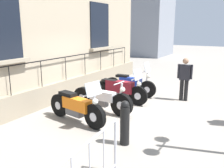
{
  "coord_description": "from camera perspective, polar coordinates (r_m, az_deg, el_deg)",
  "views": [
    {
      "loc": [
        3.76,
        -6.83,
        2.64
      ],
      "look_at": [
        -0.11,
        0.0,
        0.8
      ],
      "focal_mm": 39.24,
      "sensor_mm": 36.0,
      "label": 1
    }
  ],
  "objects": [
    {
      "name": "motorcycle_maroon",
      "position": [
        8.71,
        1.67,
        -1.23
      ],
      "size": [
        2.23,
        0.67,
        1.27
      ],
      "color": "black",
      "rests_on": "ground_plane"
    },
    {
      "name": "motorcycle_orange",
      "position": [
        6.95,
        -8.28,
        -5.37
      ],
      "size": [
        2.16,
        0.76,
        1.27
      ],
      "color": "black",
      "rests_on": "ground_plane"
    },
    {
      "name": "distant_building",
      "position": [
        23.94,
        8.94,
        17.71
      ],
      "size": [
        3.39,
        4.65,
        9.2
      ],
      "color": "gray",
      "rests_on": "ground_plane"
    },
    {
      "name": "motorcycle_white",
      "position": [
        7.73,
        -2.41,
        -3.55
      ],
      "size": [
        2.2,
        0.56,
        1.03
      ],
      "color": "black",
      "rests_on": "ground_plane"
    },
    {
      "name": "motorcycle_blue",
      "position": [
        9.59,
        4.22,
        -0.11
      ],
      "size": [
        2.15,
        0.59,
        1.35
      ],
      "color": "black",
      "rests_on": "ground_plane"
    },
    {
      "name": "ground_plane",
      "position": [
        8.23,
        0.65,
        -5.51
      ],
      "size": [
        60.0,
        60.0,
        0.0
      ],
      "primitive_type": "plane",
      "color": "gray"
    },
    {
      "name": "pedestrian_walking",
      "position": [
        9.2,
        16.57,
        1.55
      ],
      "size": [
        0.53,
        0.26,
        1.56
      ],
      "color": "black",
      "rests_on": "ground_plane"
    },
    {
      "name": "bollard",
      "position": [
        5.61,
        3.0,
        -8.98
      ],
      "size": [
        0.22,
        0.22,
        1.04
      ],
      "color": "black",
      "rests_on": "ground_plane"
    }
  ]
}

